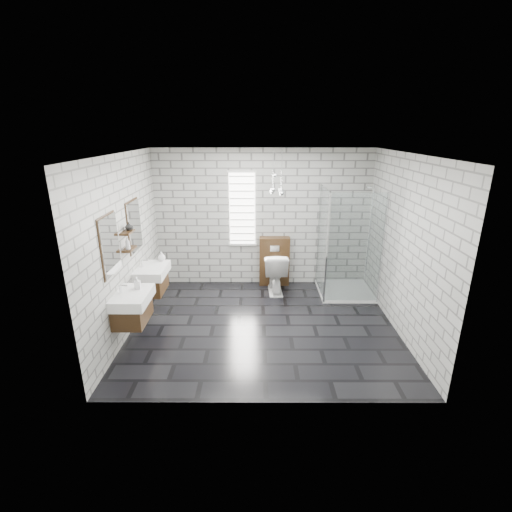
{
  "coord_description": "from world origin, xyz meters",
  "views": [
    {
      "loc": [
        -0.11,
        -5.33,
        3.03
      ],
      "look_at": [
        -0.13,
        0.35,
        1.07
      ],
      "focal_mm": 26.0,
      "sensor_mm": 36.0,
      "label": 1
    }
  ],
  "objects_px": {
    "cistern_panel": "(274,261)",
    "shower_enclosure": "(342,270)",
    "vanity_left": "(130,299)",
    "toilet": "(275,272)",
    "vanity_right": "(150,272)"
  },
  "relations": [
    {
      "from": "cistern_panel",
      "to": "toilet",
      "type": "distance_m",
      "value": 0.35
    },
    {
      "from": "cistern_panel",
      "to": "shower_enclosure",
      "type": "distance_m",
      "value": 1.36
    },
    {
      "from": "shower_enclosure",
      "to": "toilet",
      "type": "distance_m",
      "value": 1.28
    },
    {
      "from": "shower_enclosure",
      "to": "vanity_left",
      "type": "bearing_deg",
      "value": -152.39
    },
    {
      "from": "vanity_left",
      "to": "vanity_right",
      "type": "bearing_deg",
      "value": 90.0
    },
    {
      "from": "toilet",
      "to": "shower_enclosure",
      "type": "bearing_deg",
      "value": 169.49
    },
    {
      "from": "vanity_right",
      "to": "cistern_panel",
      "type": "distance_m",
      "value": 2.5
    },
    {
      "from": "vanity_left",
      "to": "cistern_panel",
      "type": "bearing_deg",
      "value": 46.96
    },
    {
      "from": "vanity_left",
      "to": "shower_enclosure",
      "type": "bearing_deg",
      "value": 27.61
    },
    {
      "from": "cistern_panel",
      "to": "shower_enclosure",
      "type": "height_order",
      "value": "shower_enclosure"
    },
    {
      "from": "vanity_left",
      "to": "cistern_panel",
      "type": "xyz_separation_m",
      "value": [
        2.15,
        2.3,
        -0.26
      ]
    },
    {
      "from": "vanity_left",
      "to": "toilet",
      "type": "bearing_deg",
      "value": 42.49
    },
    {
      "from": "vanity_left",
      "to": "cistern_panel",
      "type": "relative_size",
      "value": 1.57
    },
    {
      "from": "cistern_panel",
      "to": "shower_enclosure",
      "type": "bearing_deg",
      "value": -22.3
    },
    {
      "from": "cistern_panel",
      "to": "vanity_left",
      "type": "bearing_deg",
      "value": -133.04
    }
  ]
}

